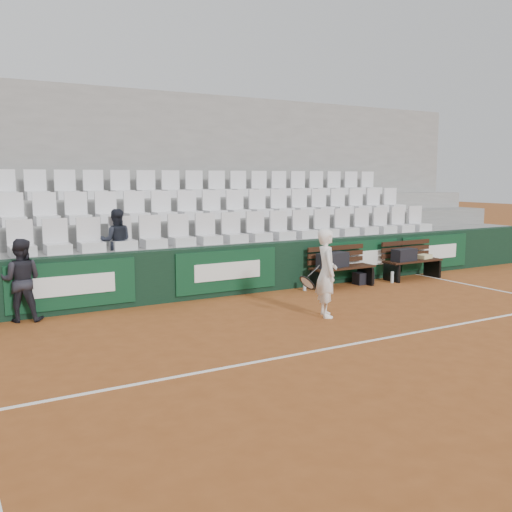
# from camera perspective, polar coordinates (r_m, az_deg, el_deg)

# --- Properties ---
(ground) EXTENTS (80.00, 80.00, 0.00)m
(ground) POSITION_cam_1_polar(r_m,az_deg,el_deg) (8.44, 10.47, -8.53)
(ground) COLOR brown
(ground) RESTS_ON ground
(court_baseline) EXTENTS (18.00, 0.06, 0.01)m
(court_baseline) POSITION_cam_1_polar(r_m,az_deg,el_deg) (8.43, 10.47, -8.50)
(court_baseline) COLOR white
(court_baseline) RESTS_ON ground
(back_barrier) EXTENTS (18.00, 0.34, 1.00)m
(back_barrier) POSITION_cam_1_polar(r_m,az_deg,el_deg) (11.60, -2.07, -1.36)
(back_barrier) COLOR black
(back_barrier) RESTS_ON ground
(grandstand_tier_front) EXTENTS (18.00, 0.95, 1.00)m
(grandstand_tier_front) POSITION_cam_1_polar(r_m,az_deg,el_deg) (12.13, -3.76, -0.97)
(grandstand_tier_front) COLOR gray
(grandstand_tier_front) RESTS_ON ground
(grandstand_tier_mid) EXTENTS (18.00, 0.95, 1.45)m
(grandstand_tier_mid) POSITION_cam_1_polar(r_m,az_deg,el_deg) (12.95, -5.63, 0.58)
(grandstand_tier_mid) COLOR gray
(grandstand_tier_mid) RESTS_ON ground
(grandstand_tier_back) EXTENTS (18.00, 0.95, 1.90)m
(grandstand_tier_back) POSITION_cam_1_polar(r_m,az_deg,el_deg) (13.79, -7.27, 1.94)
(grandstand_tier_back) COLOR gray
(grandstand_tier_back) RESTS_ON ground
(grandstand_rear_wall) EXTENTS (18.00, 0.30, 4.40)m
(grandstand_rear_wall) POSITION_cam_1_polar(r_m,az_deg,el_deg) (14.30, -8.34, 7.14)
(grandstand_rear_wall) COLOR gray
(grandstand_rear_wall) RESTS_ON ground
(seat_row_front) EXTENTS (11.90, 0.44, 0.63)m
(seat_row_front) POSITION_cam_1_polar(r_m,az_deg,el_deg) (11.88, -3.42, 2.80)
(seat_row_front) COLOR silver
(seat_row_front) RESTS_ON grandstand_tier_front
(seat_row_mid) EXTENTS (11.90, 0.44, 0.63)m
(seat_row_mid) POSITION_cam_1_polar(r_m,az_deg,el_deg) (12.70, -5.36, 5.15)
(seat_row_mid) COLOR silver
(seat_row_mid) RESTS_ON grandstand_tier_mid
(seat_row_back) EXTENTS (11.90, 0.44, 0.63)m
(seat_row_back) POSITION_cam_1_polar(r_m,az_deg,el_deg) (13.56, -7.08, 7.20)
(seat_row_back) COLOR silver
(seat_row_back) RESTS_ON grandstand_tier_back
(bench_left) EXTENTS (1.50, 0.56, 0.45)m
(bench_left) POSITION_cam_1_polar(r_m,az_deg,el_deg) (12.49, 8.63, -2.06)
(bench_left) COLOR black
(bench_left) RESTS_ON ground
(bench_right) EXTENTS (1.50, 0.56, 0.45)m
(bench_right) POSITION_cam_1_polar(r_m,az_deg,el_deg) (13.83, 15.38, -1.30)
(bench_right) COLOR black
(bench_right) RESTS_ON ground
(sports_bag_left) EXTENTS (0.79, 0.46, 0.32)m
(sports_bag_left) POSITION_cam_1_polar(r_m,az_deg,el_deg) (12.29, 7.68, -0.41)
(sports_bag_left) COLOR black
(sports_bag_left) RESTS_ON bench_left
(sports_bag_right) EXTENTS (0.63, 0.34, 0.28)m
(sports_bag_right) POSITION_cam_1_polar(r_m,az_deg,el_deg) (13.55, 14.60, 0.10)
(sports_bag_right) COLOR black
(sports_bag_right) RESTS_ON bench_right
(towel) EXTENTS (0.39, 0.31, 0.10)m
(towel) POSITION_cam_1_polar(r_m,az_deg,el_deg) (14.10, 16.45, -0.05)
(towel) COLOR beige
(towel) RESTS_ON bench_right
(sports_bag_ground) EXTENTS (0.43, 0.26, 0.26)m
(sports_bag_ground) POSITION_cam_1_polar(r_m,az_deg,el_deg) (12.95, 10.67, -2.18)
(sports_bag_ground) COLOR black
(sports_bag_ground) RESTS_ON ground
(water_bottle_near) EXTENTS (0.07, 0.07, 0.25)m
(water_bottle_near) POSITION_cam_1_polar(r_m,az_deg,el_deg) (12.03, 4.89, -2.87)
(water_bottle_near) COLOR silver
(water_bottle_near) RESTS_ON ground
(water_bottle_far) EXTENTS (0.07, 0.07, 0.26)m
(water_bottle_far) POSITION_cam_1_polar(r_m,az_deg,el_deg) (13.21, 13.46, -2.07)
(water_bottle_far) COLOR silver
(water_bottle_far) RESTS_ON ground
(tennis_player) EXTENTS (0.77, 0.65, 1.51)m
(tennis_player) POSITION_cam_1_polar(r_m,az_deg,el_deg) (9.74, 7.05, -1.69)
(tennis_player) COLOR white
(tennis_player) RESTS_ON ground
(ball_kid) EXTENTS (0.81, 0.72, 1.37)m
(ball_kid) POSITION_cam_1_polar(r_m,az_deg,el_deg) (10.13, -22.44, -2.25)
(ball_kid) COLOR black
(ball_kid) RESTS_ON ground
(spectator_c) EXTENTS (0.70, 0.61, 1.22)m
(spectator_c) POSITION_cam_1_polar(r_m,az_deg,el_deg) (11.09, -13.86, 3.76)
(spectator_c) COLOR black
(spectator_c) RESTS_ON grandstand_tier_front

